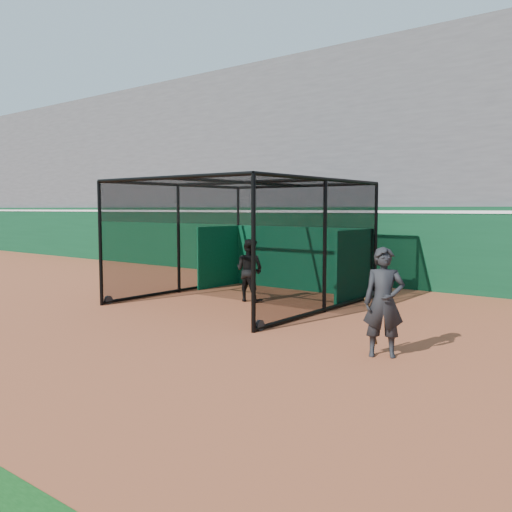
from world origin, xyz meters
The scene contains 6 objects.
ground centered at (0.00, 0.00, 0.00)m, with size 120.00×120.00×0.00m, color #994C2C.
outfield_wall centered at (0.00, 8.50, 1.29)m, with size 50.00×0.50×2.50m.
grandstand centered at (0.00, 12.27, 4.48)m, with size 50.00×7.85×8.95m.
batting_cage centered at (-0.88, 3.59, 1.56)m, with size 5.00×5.49×3.13m.
batter centered at (-0.77, 3.68, 0.82)m, with size 0.80×0.62×1.65m, color black.
on_deck_player centered at (4.34, 0.85, 0.91)m, with size 0.79×0.70×1.82m.
Camera 1 is at (8.11, -7.39, 2.44)m, focal length 38.00 mm.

